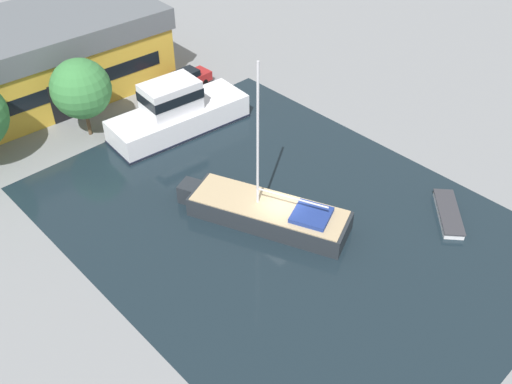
{
  "coord_description": "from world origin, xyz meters",
  "views": [
    {
      "loc": [
        -20.58,
        -19.27,
        25.23
      ],
      "look_at": [
        0.0,
        2.41,
        1.0
      ],
      "focal_mm": 40.0,
      "sensor_mm": 36.0,
      "label": 1
    }
  ],
  "objects": [
    {
      "name": "ground_plane",
      "position": [
        0.0,
        0.0,
        0.0
      ],
      "size": [
        440.0,
        440.0,
        0.0
      ],
      "primitive_type": "plane",
      "color": "gray"
    },
    {
      "name": "water_canal",
      "position": [
        0.0,
        0.0,
        0.0
      ],
      "size": [
        24.03,
        32.13,
        0.01
      ],
      "primitive_type": "cube",
      "color": "black",
      "rests_on": "ground"
    },
    {
      "name": "warehouse_building",
      "position": [
        -3.6,
        26.46,
        3.38
      ],
      "size": [
        22.91,
        11.98,
        6.68
      ],
      "rotation": [
        0.0,
        0.0,
        -0.04
      ],
      "color": "gold",
      "rests_on": "ground"
    },
    {
      "name": "quay_tree_near_building",
      "position": [
        -3.7,
        17.86,
        4.09
      ],
      "size": [
        4.63,
        4.63,
        6.41
      ],
      "color": "brown",
      "rests_on": "ground"
    },
    {
      "name": "parked_car",
      "position": [
        6.69,
        18.54,
        0.84
      ],
      "size": [
        4.62,
        1.86,
        1.67
      ],
      "rotation": [
        0.0,
        0.0,
        4.74
      ],
      "color": "maroon",
      "rests_on": "ground"
    },
    {
      "name": "sailboat_moored",
      "position": [
        -0.76,
        0.64,
        0.78
      ],
      "size": [
        7.05,
        11.68,
        11.37
      ],
      "rotation": [
        0.0,
        0.0,
        0.4
      ],
      "color": "#23282D",
      "rests_on": "water_canal"
    },
    {
      "name": "motor_cruiser",
      "position": [
        1.81,
        13.48,
        1.59
      ],
      "size": [
        11.71,
        4.94,
        4.37
      ],
      "rotation": [
        0.0,
        0.0,
        1.48
      ],
      "color": "white",
      "rests_on": "water_canal"
    },
    {
      "name": "small_dinghy",
      "position": [
        8.35,
        -7.41,
        0.25
      ],
      "size": [
        4.38,
        4.09,
        0.49
      ],
      "rotation": [
        0.0,
        0.0,
        5.44
      ],
      "color": "white",
      "rests_on": "water_canal"
    }
  ]
}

